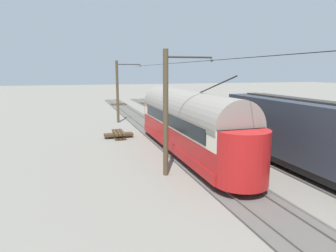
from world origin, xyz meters
TOP-DOWN VIEW (x-y plane):
  - ground_plane at (0.00, 0.00)m, footprint 220.00×220.00m
  - track_streetcar_siding at (-2.54, -0.31)m, footprint 2.80×80.00m
  - track_adjacent_siding at (2.54, -0.31)m, footprint 2.80×80.00m
  - vintage_streetcar at (2.54, 0.77)m, footprint 2.65×16.30m
  - boxcar_adjacent at (-2.54, 5.94)m, footprint 2.96×12.39m
  - catenary_pole_foreground at (5.03, -13.53)m, footprint 2.79×0.28m
  - catenary_pole_mid_near at (5.03, 4.30)m, footprint 2.79×0.28m
  - switch_stand at (-4.28, -12.03)m, footprint 0.50×0.30m
  - spare_tie_stack at (6.20, -5.78)m, footprint 2.40×2.40m

SIDE VIEW (x-z plane):
  - ground_plane at x=0.00m, z-range 0.00..0.00m
  - track_streetcar_siding at x=-2.54m, z-range -0.04..0.14m
  - track_adjacent_siding at x=2.54m, z-range -0.04..0.14m
  - spare_tie_stack at x=6.20m, z-range 0.00..0.54m
  - switch_stand at x=-4.28m, z-range 0.08..1.32m
  - boxcar_adjacent at x=-2.54m, z-range 0.24..4.09m
  - vintage_streetcar at x=2.54m, z-range -0.34..4.85m
  - catenary_pole_foreground at x=5.03m, z-range 0.16..6.82m
  - catenary_pole_mid_near at x=5.03m, z-range 0.16..6.82m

